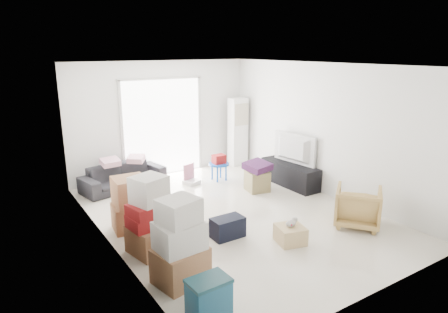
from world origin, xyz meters
TOP-DOWN VIEW (x-y plane):
  - room_shell at (0.00, 0.00)m, footprint 4.98×6.48m
  - sliding_door at (0.00, 2.98)m, footprint 2.10×0.04m
  - ac_tower at (1.95, 2.65)m, footprint 0.45×0.30m
  - tv_console at (2.00, 0.67)m, footprint 0.45×1.50m
  - television at (2.00, 0.67)m, footprint 0.77×1.21m
  - sofa at (-1.19, 2.50)m, footprint 1.89×0.88m
  - pillow_left at (-1.44, 2.53)m, footprint 0.38×0.31m
  - pillow_right at (-0.88, 2.49)m, footprint 0.40×0.39m
  - armchair at (1.55, -1.55)m, footprint 0.99×0.99m
  - storage_bins at (-1.90, -2.34)m, footprint 0.47×0.34m
  - box_stack_a at (-1.80, -1.45)m, footprint 0.72×0.64m
  - box_stack_b at (-1.80, -0.50)m, footprint 0.69×0.69m
  - box_stack_c at (-1.77, 0.43)m, footprint 0.66×0.57m
  - loose_box at (-1.09, -0.07)m, footprint 0.48×0.48m
  - duffel_bag at (-0.58, -0.71)m, footprint 0.53×0.32m
  - ottoman at (1.16, 0.77)m, footprint 0.52×0.52m
  - blanket at (1.16, 0.77)m, footprint 0.54×0.54m
  - kids_table at (0.85, 1.82)m, footprint 0.47×0.47m
  - toy_walker at (0.18, 1.97)m, footprint 0.40×0.37m
  - wood_crate at (0.15, -1.41)m, footprint 0.51×0.51m
  - plush_bunny at (0.17, -1.40)m, footprint 0.25×0.15m

SIDE VIEW (x-z plane):
  - toy_walker at x=0.18m, z-range -0.10..0.34m
  - wood_crate at x=0.15m, z-range 0.00..0.28m
  - duffel_bag at x=-0.58m, z-range 0.00..0.34m
  - loose_box at x=-1.09m, z-range 0.00..0.34m
  - ottoman at x=1.16m, z-range 0.00..0.44m
  - tv_console at x=2.00m, z-range 0.00..0.50m
  - storage_bins at x=-1.90m, z-range 0.00..0.54m
  - plush_bunny at x=0.17m, z-range 0.27..0.39m
  - sofa at x=-1.19m, z-range 0.00..0.71m
  - armchair at x=1.55m, z-range 0.00..0.75m
  - kids_table at x=0.85m, z-range 0.13..0.73m
  - box_stack_c at x=-1.77m, z-range -0.01..0.90m
  - blanket at x=1.16m, z-range 0.44..0.58m
  - box_stack_b at x=-1.80m, z-range -0.08..1.11m
  - box_stack_a at x=-1.80m, z-range -0.06..1.10m
  - television at x=2.00m, z-range 0.50..0.65m
  - pillow_right at x=-0.88m, z-range 0.71..0.82m
  - pillow_left at x=-1.44m, z-range 0.71..0.82m
  - ac_tower at x=1.95m, z-range 0.00..1.75m
  - sliding_door at x=0.00m, z-range 0.08..2.41m
  - room_shell at x=0.00m, z-range -0.24..2.94m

